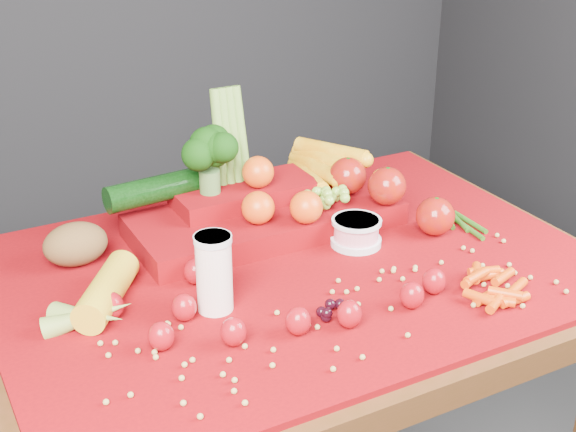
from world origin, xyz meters
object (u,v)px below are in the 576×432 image
table (293,315)px  produce_mound (274,199)px  milk_glass (214,270)px  yogurt_bowl (356,231)px

table → produce_mound: size_ratio=1.81×
table → produce_mound: bearing=75.0°
table → milk_glass: milk_glass is taller
produce_mound → table: bearing=-105.0°
yogurt_bowl → produce_mound: bearing=124.6°
table → yogurt_bowl: yogurt_bowl is taller
table → produce_mound: (0.04, 0.16, 0.16)m
produce_mound → yogurt_bowl: bearing=-55.4°
table → yogurt_bowl: bearing=5.3°
milk_glass → produce_mound: bearing=45.5°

